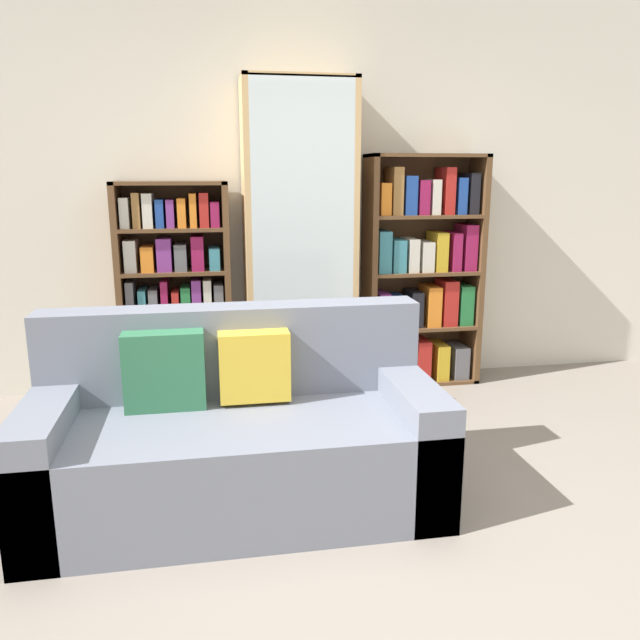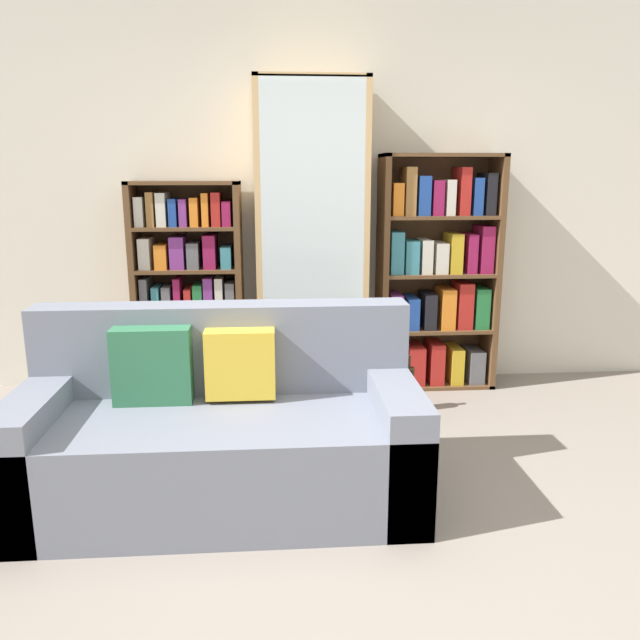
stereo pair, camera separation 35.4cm
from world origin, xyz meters
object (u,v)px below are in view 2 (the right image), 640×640
at_px(display_cabinet, 311,242).
at_px(couch, 221,435).
at_px(wine_bottle, 407,388).
at_px(bookshelf_left, 189,291).
at_px(bookshelf_right, 438,277).

bearing_deg(display_cabinet, couch, -108.79).
bearing_deg(wine_bottle, bookshelf_left, 160.10).
relative_size(bookshelf_left, wine_bottle, 3.90).
bearing_deg(bookshelf_right, couch, -132.54).
distance_m(bookshelf_right, wine_bottle, 0.87).
bearing_deg(bookshelf_left, display_cabinet, -1.02).
relative_size(display_cabinet, wine_bottle, 5.65).
bearing_deg(display_cabinet, wine_bottle, -40.61).
distance_m(couch, wine_bottle, 1.51).
height_order(bookshelf_right, wine_bottle, bookshelf_right).
distance_m(couch, bookshelf_right, 2.13).
relative_size(couch, bookshelf_right, 1.11).
bearing_deg(bookshelf_right, display_cabinet, -179.04).
distance_m(display_cabinet, bookshelf_right, 0.93).
bearing_deg(wine_bottle, display_cabinet, 139.39).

